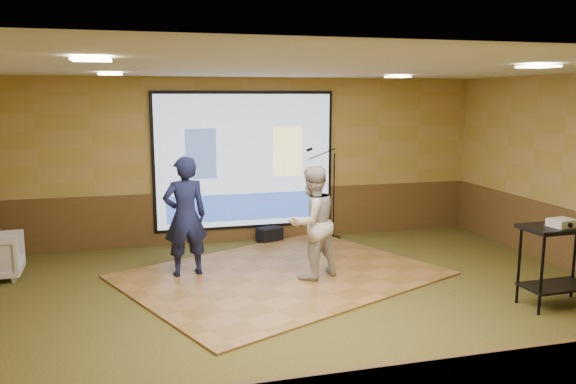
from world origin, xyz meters
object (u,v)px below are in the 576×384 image
object	(u,v)px
projector_screen	(245,162)
projector	(562,223)
mic_stand	(331,213)
duffel_bag	(269,235)
dance_floor	(282,275)
player_right	(312,223)
av_table	(560,248)
player_left	(185,216)

from	to	relation	value
projector_screen	projector	world-z (taller)	projector_screen
projector	mic_stand	distance (m)	4.43
mic_stand	duffel_bag	xyz separation A→B (m)	(-1.17, 0.06, -0.36)
projector_screen	dance_floor	bearing A→B (deg)	-86.50
projector_screen	player_right	world-z (taller)	projector_screen
projector_screen	player_right	bearing A→B (deg)	-77.85
player_right	av_table	bearing A→B (deg)	122.99
projector	av_table	bearing A→B (deg)	39.91
av_table	mic_stand	distance (m)	4.36
projector_screen	duffel_bag	size ratio (longest dim) A/B	7.69
player_right	mic_stand	xyz separation A→B (m)	(1.05, 2.20, -0.36)
projector	duffel_bag	size ratio (longest dim) A/B	0.69
dance_floor	projector	distance (m)	3.89
projector_screen	duffel_bag	distance (m)	1.41
player_left	projector	size ratio (longest dim) A/B	5.98
dance_floor	projector	world-z (taller)	projector
mic_stand	duffel_bag	size ratio (longest dim) A/B	4.04
player_left	dance_floor	bearing A→B (deg)	156.75
mic_stand	duffel_bag	bearing A→B (deg)	164.33
av_table	dance_floor	bearing A→B (deg)	146.59
projector_screen	dance_floor	size ratio (longest dim) A/B	0.77
player_right	av_table	size ratio (longest dim) A/B	1.56
dance_floor	projector	size ratio (longest dim) A/B	14.52
projector_screen	duffel_bag	world-z (taller)	projector_screen
av_table	duffel_bag	size ratio (longest dim) A/B	2.46
projector_screen	dance_floor	world-z (taller)	projector_screen
dance_floor	duffel_bag	size ratio (longest dim) A/B	10.00
dance_floor	player_left	size ratio (longest dim) A/B	2.43
projector_screen	projector	distance (m)	5.39
player_right	projector	bearing A→B (deg)	121.57
projector_screen	mic_stand	world-z (taller)	projector_screen
projector	mic_stand	size ratio (longest dim) A/B	0.17
av_table	mic_stand	world-z (taller)	mic_stand
mic_stand	player_right	bearing A→B (deg)	-128.08
dance_floor	player_right	distance (m)	0.96
mic_stand	dance_floor	bearing A→B (deg)	-139.16
dance_floor	mic_stand	world-z (taller)	mic_stand
projector	player_left	bearing A→B (deg)	143.39
player_left	mic_stand	distance (m)	3.27
projector_screen	dance_floor	distance (m)	2.64
player_left	player_right	xyz separation A→B (m)	(1.77, -0.60, -0.06)
projector	duffel_bag	distance (m)	5.09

